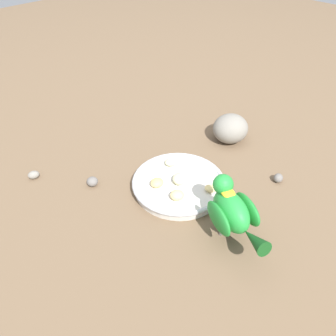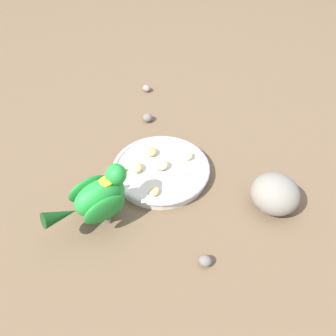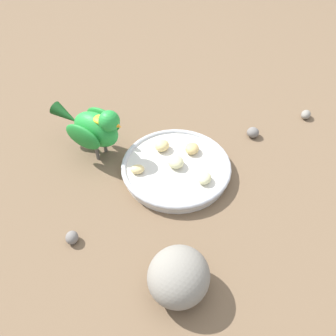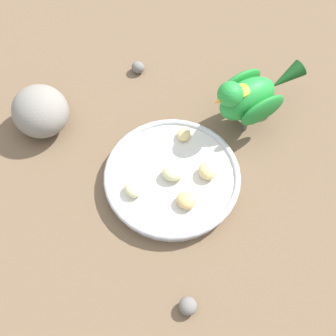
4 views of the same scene
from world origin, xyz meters
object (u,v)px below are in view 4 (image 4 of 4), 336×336
(apple_piece_1, at_px, (133,189))
(apple_piece_3, at_px, (173,172))
(apple_piece_2, at_px, (184,134))
(rock_large, at_px, (40,111))
(apple_piece_4, at_px, (186,200))
(pebble_0, at_px, (188,306))
(pebble_2, at_px, (138,67))
(apple_piece_0, at_px, (208,171))
(parrot, at_px, (249,96))
(feeding_bowl, at_px, (172,178))

(apple_piece_1, xyz_separation_m, apple_piece_3, (0.06, -0.04, 0.00))
(apple_piece_1, relative_size, apple_piece_3, 0.85)
(apple_piece_2, xyz_separation_m, rock_large, (-0.12, 0.23, 0.01))
(apple_piece_1, height_order, apple_piece_4, same)
(apple_piece_3, height_order, pebble_0, apple_piece_3)
(apple_piece_3, distance_m, pebble_2, 0.26)
(apple_piece_1, height_order, pebble_0, apple_piece_1)
(apple_piece_2, xyz_separation_m, pebble_2, (0.09, 0.17, -0.02))
(rock_large, bearing_deg, apple_piece_2, -62.92)
(pebble_2, bearing_deg, pebble_0, -132.98)
(apple_piece_2, bearing_deg, apple_piece_3, -157.32)
(apple_piece_1, bearing_deg, apple_piece_4, -67.29)
(apple_piece_2, bearing_deg, apple_piece_0, -116.78)
(pebble_2, bearing_deg, apple_piece_0, -116.65)
(apple_piece_1, distance_m, pebble_2, 0.28)
(apple_piece_1, xyz_separation_m, parrot, (0.24, -0.07, 0.05))
(apple_piece_1, distance_m, rock_large, 0.23)
(apple_piece_4, relative_size, pebble_2, 1.29)
(apple_piece_0, height_order, rock_large, rock_large)
(apple_piece_0, bearing_deg, apple_piece_2, 63.22)
(apple_piece_1, bearing_deg, pebble_0, -118.81)
(pebble_0, distance_m, pebble_2, 0.48)
(parrot, xyz_separation_m, rock_large, (-0.22, 0.29, -0.04))
(apple_piece_1, bearing_deg, feeding_bowl, -28.83)
(apple_piece_0, bearing_deg, pebble_0, -153.14)
(apple_piece_1, relative_size, pebble_0, 1.13)
(apple_piece_3, relative_size, pebble_2, 1.47)
(apple_piece_1, xyz_separation_m, apple_piece_4, (0.03, -0.08, 0.00))
(feeding_bowl, xyz_separation_m, apple_piece_1, (-0.06, 0.03, 0.02))
(apple_piece_1, height_order, apple_piece_2, apple_piece_1)
(apple_piece_0, distance_m, apple_piece_1, 0.13)
(parrot, distance_m, pebble_2, 0.24)
(apple_piece_4, bearing_deg, rock_large, 92.52)
(apple_piece_1, relative_size, rock_large, 0.31)
(feeding_bowl, height_order, apple_piece_3, apple_piece_3)
(apple_piece_0, xyz_separation_m, pebble_0, (-0.20, -0.10, -0.02))
(feeding_bowl, height_order, parrot, parrot)
(parrot, distance_m, pebble_0, 0.37)
(apple_piece_3, height_order, rock_large, rock_large)
(parrot, relative_size, pebble_0, 6.52)
(apple_piece_0, height_order, pebble_0, apple_piece_0)
(apple_piece_4, bearing_deg, feeding_bowl, 60.05)
(feeding_bowl, relative_size, parrot, 1.26)
(feeding_bowl, bearing_deg, apple_piece_3, -28.05)
(parrot, bearing_deg, feeding_bowl, 12.11)
(apple_piece_0, xyz_separation_m, parrot, (0.14, 0.01, 0.04))
(rock_large, distance_m, pebble_0, 0.43)
(feeding_bowl, relative_size, apple_piece_2, 8.22)
(feeding_bowl, height_order, apple_piece_0, apple_piece_0)
(apple_piece_3, relative_size, rock_large, 0.36)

